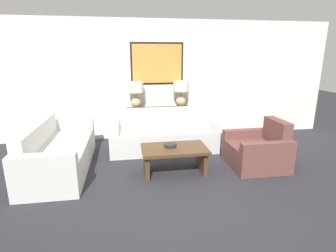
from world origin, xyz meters
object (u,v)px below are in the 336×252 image
Objects in this scene: table_lamp_left at (136,92)px; coffee_table at (174,155)px; armchair_near_back_wall at (258,151)px; table_lamp_right at (181,91)px; couch_by_back_wall at (163,136)px; couch_by_side at (59,153)px; decorative_bowl at (170,145)px; console_table at (159,124)px.

coffee_table is at bearing -73.71° from table_lamp_left.
table_lamp_left is 0.66× the size of armchair_near_back_wall.
table_lamp_right is 0.56× the size of coffee_table.
armchair_near_back_wall is (1.50, -1.12, -0.01)m from couch_by_back_wall.
couch_by_side is (-1.37, -1.37, -0.82)m from table_lamp_left.
armchair_near_back_wall is (2.01, -1.78, -0.83)m from table_lamp_left.
decorative_bowl is at bearing 136.91° from coffee_table.
table_lamp_left reaches higher than console_table.
table_lamp_left is at bearing 44.88° from couch_by_side.
couch_by_side is at bearing -159.28° from couch_by_back_wall.
armchair_near_back_wall reaches higher than coffee_table.
table_lamp_left and table_lamp_right have the same top height.
console_table is 0.90m from table_lamp_left.
table_lamp_right is at bearing 74.99° from coffee_table.
table_lamp_right reaches higher than decorative_bowl.
couch_by_back_wall is 1.11m from decorative_bowl.
couch_by_side is at bearing -135.12° from table_lamp_left.
couch_by_back_wall reaches higher than console_table.
decorative_bowl reaches higher than coffee_table.
coffee_table is (0.53, -1.80, -0.79)m from table_lamp_left.
table_lamp_left is at bearing 106.29° from coffee_table.
coffee_table is (0.02, -1.80, -0.05)m from console_table.
table_lamp_right is at bearing 52.48° from couch_by_back_wall.
table_lamp_right is at bearing 72.85° from decorative_bowl.
decorative_bowl is at bearing -74.96° from table_lamp_left.
console_table is at bearing -180.00° from table_lamp_right.
decorative_bowl is (1.84, -0.38, 0.17)m from couch_by_side.
coffee_table is at bearing -12.86° from couch_by_side.
couch_by_side is (-1.88, -1.37, -0.08)m from console_table.
decorative_bowl is at bearing -11.68° from couch_by_side.
couch_by_side is (-1.88, -0.71, 0.00)m from couch_by_back_wall.
decorative_bowl is (-0.54, -1.75, -0.65)m from table_lamp_right.
coffee_table is 5.14× the size of decorative_bowl.
couch_by_back_wall is at bearing 91.08° from coffee_table.
table_lamp_right is (0.50, 0.00, 0.74)m from console_table.
console_table is at bearing 130.18° from armchair_near_back_wall.
couch_by_side is 3.41m from armchair_near_back_wall.
console_table is 1.75m from decorative_bowl.
couch_by_back_wall is (-0.50, -0.66, -0.82)m from table_lamp_right.
table_lamp_left reaches higher than decorative_bowl.
table_lamp_right is at bearing 29.85° from couch_by_side.
table_lamp_right reaches higher than console_table.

